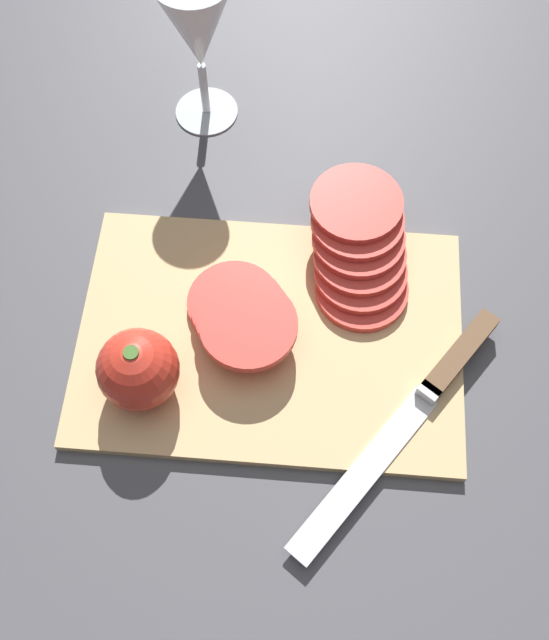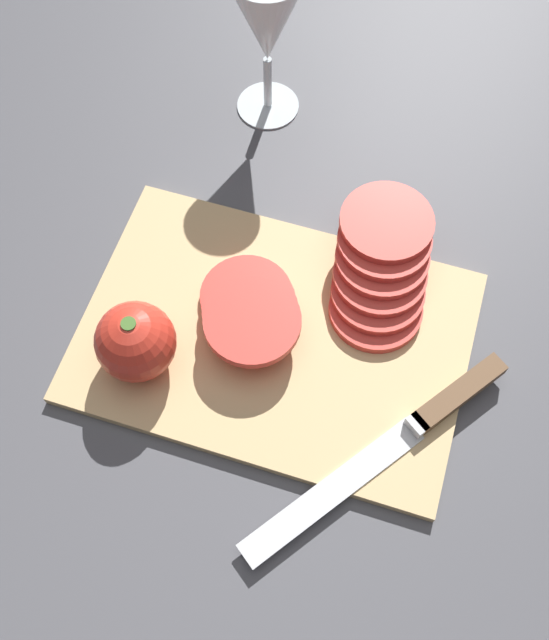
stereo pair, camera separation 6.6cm
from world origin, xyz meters
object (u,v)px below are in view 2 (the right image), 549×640
object	(u,v)px
wine_glass	(267,23)
knife	(427,417)
whole_tomato	(136,342)
tomato_slice_stack_far	(250,308)
tomato_slice_stack_near	(381,266)

from	to	relation	value
wine_glass	knife	xyz separation A→B (m)	(-0.24, 0.31, -0.10)
wine_glass	whole_tomato	xyz separation A→B (m)	(0.02, 0.33, -0.07)
wine_glass	tomato_slice_stack_far	world-z (taller)	wine_glass
whole_tomato	tomato_slice_stack_near	world-z (taller)	whole_tomato
whole_tomato	wine_glass	bearing A→B (deg)	-92.73
whole_tomato	tomato_slice_stack_near	distance (m)	0.23
whole_tomato	tomato_slice_stack_near	size ratio (longest dim) A/B	0.47
tomato_slice_stack_near	tomato_slice_stack_far	size ratio (longest dim) A/B	1.24
knife	tomato_slice_stack_far	size ratio (longest dim) A/B	1.94
knife	tomato_slice_stack_near	xyz separation A→B (m)	(0.07, -0.12, 0.02)
knife	tomato_slice_stack_near	size ratio (longest dim) A/B	1.56
wine_glass	tomato_slice_stack_far	bearing A→B (deg)	104.09
tomato_slice_stack_near	tomato_slice_stack_far	distance (m)	0.13
wine_glass	tomato_slice_stack_near	bearing A→B (deg)	132.46
tomato_slice_stack_near	knife	bearing A→B (deg)	121.09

